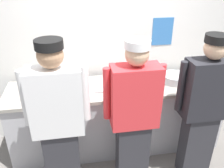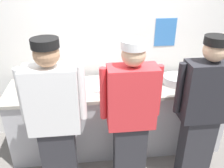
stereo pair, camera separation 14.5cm
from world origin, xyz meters
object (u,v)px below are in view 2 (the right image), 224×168
(plate_stack_front, at_px, (149,88))
(squeeze_bottle_primary, at_px, (50,78))
(chef_center, at_px, (131,116))
(deli_cup, at_px, (28,83))
(mixing_bowl_steel, at_px, (176,80))
(ramekin_yellow_sauce, at_px, (210,82))
(sheet_tray, at_px, (117,85))
(chef_far_right, at_px, (203,110))
(ramekin_red_sauce, at_px, (65,80))
(plate_stack_rear, at_px, (71,89))
(chef_near_left, at_px, (55,120))

(plate_stack_front, xyz_separation_m, squeeze_bottle_primary, (-1.20, 0.29, 0.06))
(chef_center, xyz_separation_m, deli_cup, (-1.15, 0.77, 0.06))
(mixing_bowl_steel, distance_m, ramekin_yellow_sauce, 0.44)
(mixing_bowl_steel, distance_m, sheet_tray, 0.75)
(chef_far_right, bearing_deg, ramekin_red_sauce, 151.14)
(ramekin_yellow_sauce, bearing_deg, chef_center, -152.16)
(sheet_tray, relative_size, deli_cup, 5.17)
(ramekin_red_sauce, bearing_deg, plate_stack_rear, -70.15)
(ramekin_red_sauce, relative_size, ramekin_yellow_sauce, 1.16)
(plate_stack_front, xyz_separation_m, mixing_bowl_steel, (0.38, 0.12, 0.03))
(chef_near_left, height_order, plate_stack_front, chef_near_left)
(chef_near_left, distance_m, ramekin_yellow_sauce, 1.98)
(sheet_tray, height_order, ramekin_red_sauce, ramekin_red_sauce)
(chef_near_left, bearing_deg, mixing_bowl_steel, 24.50)
(chef_center, height_order, sheet_tray, chef_center)
(plate_stack_front, height_order, ramekin_red_sauce, plate_stack_front)
(squeeze_bottle_primary, height_order, deli_cup, squeeze_bottle_primary)
(chef_near_left, relative_size, mixing_bowl_steel, 5.41)
(chef_far_right, bearing_deg, sheet_tray, 142.81)
(squeeze_bottle_primary, bearing_deg, ramekin_red_sauce, 10.17)
(chef_center, xyz_separation_m, ramekin_yellow_sauce, (1.13, 0.60, 0.03))
(chef_near_left, distance_m, ramekin_red_sauce, 0.85)
(plate_stack_rear, relative_size, sheet_tray, 0.45)
(chef_center, relative_size, ramekin_red_sauce, 16.64)
(ramekin_yellow_sauce, height_order, deli_cup, deli_cup)
(plate_stack_front, height_order, ramekin_yellow_sauce, plate_stack_front)
(ramekin_red_sauce, bearing_deg, sheet_tray, -16.07)
(chef_near_left, distance_m, plate_stack_front, 1.20)
(chef_center, bearing_deg, chef_far_right, 1.45)
(plate_stack_front, relative_size, squeeze_bottle_primary, 1.14)
(chef_far_right, xyz_separation_m, mixing_bowl_steel, (-0.08, 0.62, 0.06))
(chef_near_left, xyz_separation_m, chef_far_right, (1.52, 0.04, -0.02))
(plate_stack_rear, height_order, sheet_tray, plate_stack_rear)
(plate_stack_front, bearing_deg, chef_center, -121.48)
(plate_stack_front, distance_m, sheet_tray, 0.40)
(mixing_bowl_steel, height_order, ramekin_yellow_sauce, mixing_bowl_steel)
(plate_stack_rear, bearing_deg, ramekin_red_sauce, 109.85)
(mixing_bowl_steel, relative_size, ramekin_yellow_sauce, 3.66)
(chef_center, height_order, chef_far_right, chef_far_right)
(chef_far_right, bearing_deg, plate_stack_front, 132.10)
(chef_far_right, bearing_deg, ramekin_yellow_sauce, 57.98)
(chef_near_left, xyz_separation_m, squeeze_bottle_primary, (-0.13, 0.82, 0.07))
(mixing_bowl_steel, xyz_separation_m, ramekin_red_sauce, (-1.41, 0.19, -0.02))
(plate_stack_front, bearing_deg, deli_cup, 170.40)
(ramekin_red_sauce, bearing_deg, deli_cup, -171.27)
(plate_stack_rear, xyz_separation_m, ramekin_yellow_sauce, (1.76, -0.00, -0.00))
(chef_far_right, relative_size, sheet_tray, 3.20)
(chef_near_left, relative_size, ramekin_red_sauce, 17.07)
(plate_stack_front, bearing_deg, chef_far_right, -47.90)
(plate_stack_rear, relative_size, ramekin_yellow_sauce, 2.69)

